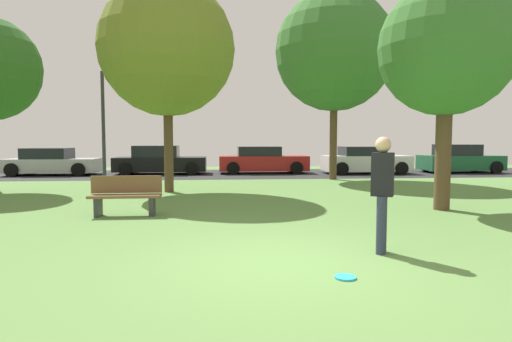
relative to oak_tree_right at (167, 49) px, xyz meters
name	(u,v)px	position (x,y,z in m)	size (l,w,h in m)	color
ground_plane	(282,262)	(2.52, -8.56, -4.69)	(44.00, 44.00, 0.00)	#5B8442
road_strip	(236,174)	(2.52, 7.44, -4.69)	(44.00, 6.40, 0.01)	#28282B
oak_tree_right	(167,49)	(0.00, 0.00, 0.00)	(4.41, 4.41, 6.91)	brown
oak_tree_center	(334,52)	(6.64, 3.98, 0.81)	(5.10, 5.10, 8.07)	brown
maple_tree_near	(446,49)	(7.14, -4.34, -0.79)	(3.25, 3.25, 5.56)	brown
person_catcher	(382,189)	(4.10, -8.20, -3.71)	(0.39, 0.34, 1.77)	#2D334C
frisbee_disc	(345,277)	(3.20, -9.34, -4.68)	(0.27, 0.27, 0.03)	#2DB2E0
parked_car_silver	(52,163)	(-6.53, 7.50, -4.08)	(4.33, 2.11, 1.33)	#B7B7BC
parked_car_black	(160,161)	(-1.31, 7.72, -4.04)	(4.54, 2.09, 1.44)	black
parked_car_red	(262,161)	(3.93, 7.77, -4.05)	(4.56, 1.97, 1.39)	#B21E1E
parked_car_white	(365,161)	(9.16, 7.10, -4.05)	(4.33, 2.10, 1.39)	white
parked_car_green	(459,160)	(14.38, 7.31, -4.02)	(4.01, 2.11, 1.49)	#195633
park_bench	(126,195)	(-0.48, -4.48, -4.23)	(1.60, 0.45, 0.90)	brown
street_lamp_post	(103,127)	(-3.02, 3.64, -2.44)	(0.14, 0.14, 4.50)	#2D2D33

